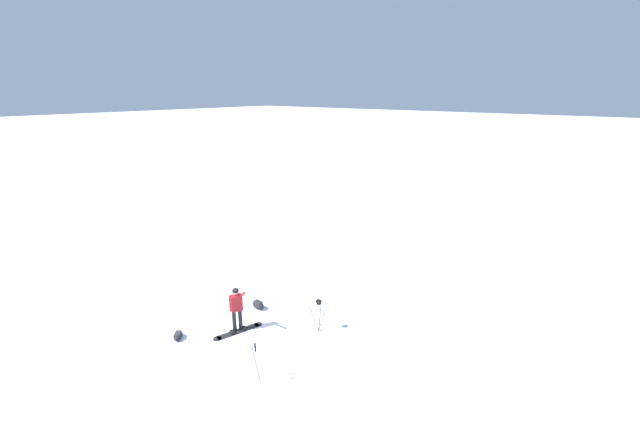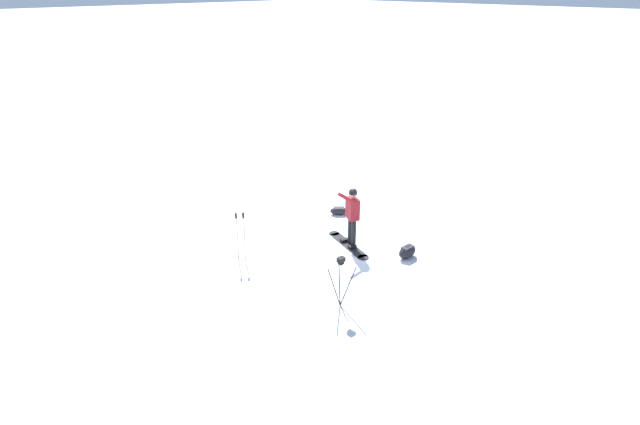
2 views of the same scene
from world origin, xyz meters
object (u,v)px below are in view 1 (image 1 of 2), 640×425
gear_bag_small (178,336)px  ski_poles (256,359)px  gear_bag_large (258,305)px  snowboard (238,331)px  camera_tripod (319,309)px  snowboarder (236,305)px

gear_bag_small → ski_poles: size_ratio=0.46×
gear_bag_large → gear_bag_small: bearing=-12.8°
snowboard → camera_tripod: bearing=128.7°
gear_bag_large → camera_tripod: size_ratio=0.47×
snowboarder → gear_bag_large: snowboarder is taller
snowboarder → gear_bag_large: 1.78m
camera_tripod → snowboarder: bearing=-53.0°
ski_poles → gear_bag_large: bearing=-134.2°
gear_bag_large → camera_tripod: 2.91m
snowboarder → gear_bag_small: size_ratio=2.84×
camera_tripod → ski_poles: 3.24m
gear_bag_large → snowboarder: bearing=19.2°
gear_bag_small → gear_bag_large: bearing=167.2°
gear_bag_large → ski_poles: size_ratio=0.45×
gear_bag_small → ski_poles: 3.84m
snowboard → gear_bag_large: gear_bag_large is taller
gear_bag_small → ski_poles: (-0.11, 3.77, 0.73)m
snowboard → gear_bag_large: bearing=-158.9°
snowboarder → snowboard: size_ratio=0.95×
gear_bag_large → gear_bag_small: 3.17m
snowboard → camera_tripod: 2.97m
ski_poles → snowboarder: bearing=-120.5°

